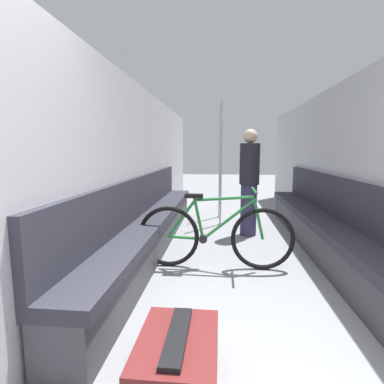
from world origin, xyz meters
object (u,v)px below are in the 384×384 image
Objects in this scene: bench_seat_row_left at (151,226)px; bicycle at (215,236)px; grab_pole_near at (221,165)px; grab_pole_far at (220,164)px; passenger_standing at (249,182)px; luggage_bag at (177,363)px; bench_seat_row_right at (326,230)px.

bench_seat_row_left is 2.71× the size of bicycle.
grab_pole_near is 1.00× the size of grab_pole_far.
passenger_standing reaches higher than bench_seat_row_left.
bicycle is (0.85, -0.53, 0.04)m from bench_seat_row_left.
passenger_standing is at bearing -69.43° from grab_pole_far.
bench_seat_row_left is 1.00m from bicycle.
bench_seat_row_left is 2.90× the size of passenger_standing.
passenger_standing is 3.24m from luggage_bag.
bicycle is 0.81× the size of grab_pole_near.
grab_pole_far reaches higher than bicycle.
bench_seat_row_left is 1.66m from passenger_standing.
grab_pole_far is (0.88, 2.05, 0.72)m from bench_seat_row_left.
luggage_bag is (0.69, -2.27, -0.17)m from bench_seat_row_left.
luggage_bag is at bearing -93.26° from grab_pole_near.
bench_seat_row_right is 1.47m from bicycle.
bench_seat_row_right is 1.32m from passenger_standing.
grab_pole_far is at bearing 92.41° from bicycle.
bench_seat_row_right is 2.90× the size of passenger_standing.
grab_pole_near is at bearing 91.61° from bicycle.
grab_pole_near is 3.83m from luggage_bag.
grab_pole_far reaches higher than luggage_bag.
luggage_bag is (-1.53, -2.27, -0.17)m from bench_seat_row_right.
bench_seat_row_left reaches higher than luggage_bag.
grab_pole_far reaches higher than bench_seat_row_left.
bench_seat_row_left is 1.85m from grab_pole_near.
passenger_standing reaches higher than luggage_bag.
passenger_standing is (0.44, -0.61, -0.21)m from grab_pole_near.
bicycle is 0.81× the size of grab_pole_far.
grab_pole_near reaches higher than luggage_bag.
grab_pole_near is at bearing 132.43° from bench_seat_row_right.
grab_pole_near reaches higher than bench_seat_row_right.
bicycle is at bearing 84.76° from luggage_bag.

